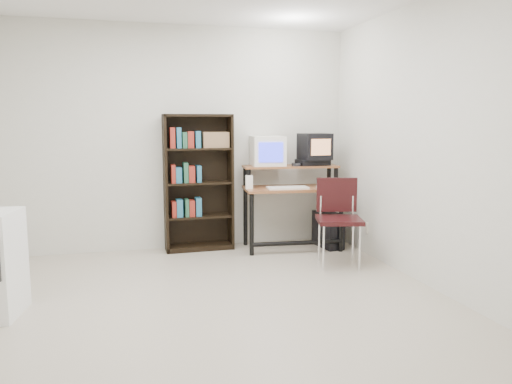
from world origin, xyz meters
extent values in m
cube|color=beige|center=(0.00, 0.00, -0.01)|extent=(4.00, 4.00, 0.01)
cube|color=silver|center=(0.00, 2.00, 1.30)|extent=(4.00, 0.01, 2.60)
cube|color=silver|center=(0.00, -2.00, 1.30)|extent=(4.00, 0.01, 2.60)
cube|color=silver|center=(2.00, 0.00, 1.30)|extent=(0.01, 4.00, 2.60)
cube|color=brown|center=(1.25, 1.60, 0.72)|extent=(1.18, 0.67, 0.03)
cube|color=brown|center=(1.26, 1.71, 0.97)|extent=(1.16, 0.44, 0.02)
cylinder|color=black|center=(0.71, 1.41, 0.36)|extent=(0.05, 0.05, 0.72)
cylinder|color=black|center=(1.75, 1.31, 0.36)|extent=(0.05, 0.05, 0.72)
cylinder|color=black|center=(0.75, 1.89, 0.49)|extent=(0.05, 0.05, 0.98)
cylinder|color=black|center=(1.79, 1.79, 0.49)|extent=(0.05, 0.05, 0.98)
cylinder|color=black|center=(1.23, 1.36, 0.12)|extent=(1.05, 0.15, 0.05)
cube|color=white|center=(1.00, 1.78, 1.15)|extent=(0.41, 0.41, 0.36)
cube|color=#2B33E3|center=(0.98, 1.59, 1.15)|extent=(0.28, 0.04, 0.23)
cube|color=black|center=(1.54, 1.69, 1.01)|extent=(0.37, 0.27, 0.08)
cube|color=black|center=(1.55, 1.67, 1.21)|extent=(0.35, 0.35, 0.31)
cube|color=tan|center=(1.56, 1.50, 1.21)|extent=(0.25, 0.03, 0.19)
cylinder|color=#26262B|center=(1.31, 1.62, 0.99)|extent=(0.13, 0.13, 0.05)
cube|color=white|center=(1.16, 1.50, 0.74)|extent=(0.49, 0.25, 0.03)
cube|color=black|center=(1.55, 1.45, 0.72)|extent=(0.23, 0.19, 0.01)
cube|color=white|center=(1.54, 1.44, 0.74)|extent=(0.11, 0.07, 0.03)
cube|color=white|center=(0.72, 1.60, 0.80)|extent=(0.09, 0.08, 0.17)
cube|color=black|center=(1.69, 1.55, 0.21)|extent=(0.25, 0.47, 0.42)
cube|color=black|center=(1.49, 0.79, 0.48)|extent=(0.56, 0.56, 0.04)
cube|color=black|center=(1.54, 0.98, 0.72)|extent=(0.43, 0.15, 0.37)
cylinder|color=silver|center=(1.26, 0.66, 0.23)|extent=(0.02, 0.02, 0.46)
cylinder|color=silver|center=(1.61, 0.56, 0.23)|extent=(0.02, 0.02, 0.46)
cylinder|color=silver|center=(1.36, 1.01, 0.23)|extent=(0.02, 0.02, 0.46)
cylinder|color=silver|center=(1.71, 0.91, 0.23)|extent=(0.02, 0.02, 0.46)
cube|color=black|center=(-0.21, 1.83, 0.79)|extent=(0.03, 0.26, 1.59)
cube|color=black|center=(0.56, 1.83, 0.79)|extent=(0.03, 0.26, 1.59)
cube|color=black|center=(0.17, 1.95, 0.79)|extent=(0.79, 0.03, 1.59)
cube|color=black|center=(0.18, 1.83, 1.57)|extent=(0.80, 0.27, 0.03)
cube|color=black|center=(0.18, 1.83, 0.03)|extent=(0.80, 0.27, 0.06)
cube|color=black|center=(0.18, 1.83, 0.40)|extent=(0.74, 0.25, 0.03)
cube|color=black|center=(0.18, 1.83, 0.79)|extent=(0.74, 0.25, 0.02)
cube|color=black|center=(0.18, 1.83, 1.19)|extent=(0.74, 0.25, 0.02)
cube|color=brown|center=(0.38, 1.83, 1.29)|extent=(0.30, 0.20, 0.18)
cube|color=beige|center=(1.99, 1.15, 0.30)|extent=(0.02, 0.08, 0.12)
camera|label=1|loc=(-0.67, -3.91, 1.49)|focal=35.00mm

